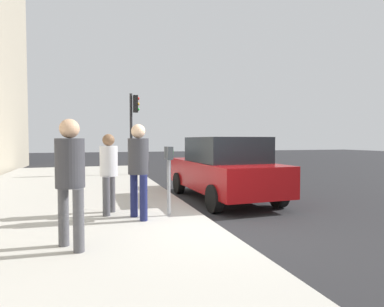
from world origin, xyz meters
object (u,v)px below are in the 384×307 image
Objects in this scene: pedestrian_bystander at (70,172)px; parking_meter at (169,166)px; pedestrian_at_meter at (138,162)px; traffic_signal at (133,120)px; parking_officer at (109,168)px; parked_sedan_near at (224,168)px.

parking_meter is at bearing 7.45° from pedestrian_bystander.
traffic_signal reaches higher than pedestrian_at_meter.
pedestrian_at_meter is 0.51× the size of traffic_signal.
traffic_signal reaches higher than parking_meter.
traffic_signal reaches higher than pedestrian_bystander.
parked_sedan_near is (1.46, -3.21, -0.22)m from parking_officer.
traffic_signal is (9.63, -2.07, 1.33)m from pedestrian_bystander.
parking_officer is (0.51, 1.16, -0.05)m from parking_meter.
pedestrian_bystander reaches higher than parking_meter.
parked_sedan_near is at bearing -163.97° from traffic_signal.
pedestrian_bystander is 9.94m from traffic_signal.
parking_officer is 0.37× the size of parked_sedan_near.
traffic_signal reaches higher than parking_officer.
parking_meter is 2.85m from parked_sedan_near.
pedestrian_bystander is 0.51× the size of traffic_signal.
pedestrian_bystander is at bearing 132.41° from parked_sedan_near.
traffic_signal is at bearing 16.03° from parked_sedan_near.
pedestrian_at_meter is 1.86m from pedestrian_bystander.
parked_sedan_near is at bearing 17.99° from pedestrian_at_meter.
pedestrian_bystander is 2.14m from parking_officer.
parking_meter is 1.26m from parking_officer.
parking_meter is 0.77× the size of pedestrian_bystander.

